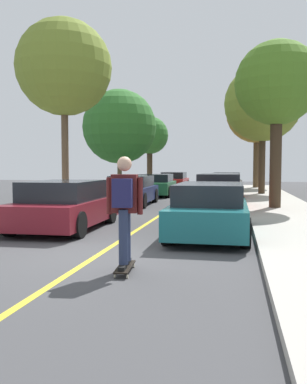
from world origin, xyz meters
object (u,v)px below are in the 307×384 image
object	(u,v)px
parked_car_left_far	(156,185)
street_tree_right_near	(263,103)
street_tree_right_far	(257,113)
fire_hydrant	(65,200)
street_tree_left_nearest	(64,68)
skateboarder	(124,204)
parked_car_right_nearest	(210,210)
parked_car_left_farthest	(174,181)
street_tree_right_nearest	(277,85)
skateboard	(125,267)
street_tree_left_near	(119,127)
parked_car_left_near	(131,190)
parked_car_right_farthest	(226,182)
parked_car_left_nearest	(65,205)
parked_car_right_near	(220,192)
parked_car_right_far	(224,186)
street_tree_left_far	(150,136)

from	to	relation	value
parked_car_left_far	street_tree_right_near	world-z (taller)	street_tree_right_near
street_tree_right_far	fire_hydrant	xyz separation A→B (m)	(-7.49, -17.66, -5.18)
street_tree_left_nearest	skateboarder	world-z (taller)	street_tree_left_nearest
parked_car_right_nearest	street_tree_left_nearest	distance (m)	9.31
parked_car_left_farthest	fire_hydrant	distance (m)	16.48
skateboarder	street_tree_right_nearest	bearing A→B (deg)	72.16
parked_car_right_nearest	skateboard	size ratio (longest dim) A/B	4.71
street_tree_left_near	skateboard	distance (m)	17.75
parked_car_left_near	fire_hydrant	size ratio (longest dim) A/B	6.16
parked_car_right_nearest	street_tree_right_near	world-z (taller)	street_tree_right_near
street_tree_left_nearest	street_tree_right_near	distance (m)	12.22
parked_car_right_farthest	street_tree_right_far	world-z (taller)	street_tree_right_far
parked_car_left_nearest	street_tree_right_far	world-z (taller)	street_tree_right_far
parked_car_right_near	fire_hydrant	size ratio (longest dim) A/B	6.72
parked_car_left_near	parked_car_right_farthest	xyz separation A→B (m)	(3.91, 10.46, 0.01)
parked_car_left_nearest	parked_car_left_far	xyz separation A→B (m)	(-0.00, 12.92, -0.01)
street_tree_right_near	street_tree_right_far	xyz separation A→B (m)	(-0.00, 7.13, 0.38)
skateboarder	parked_car_right_near	bearing A→B (deg)	83.59
parked_car_left_farthest	fire_hydrant	world-z (taller)	parked_car_left_farthest
parked_car_left_nearest	parked_car_right_nearest	bearing A→B (deg)	-5.29
parked_car_right_nearest	parked_car_right_far	bearing A→B (deg)	90.00
parked_car_left_near	street_tree_left_near	world-z (taller)	street_tree_left_near
parked_car_right_nearest	street_tree_right_nearest	xyz separation A→B (m)	(2.08, 6.15, 4.11)
street_tree_right_far	street_tree_left_far	bearing A→B (deg)	-178.85
street_tree_left_far	street_tree_right_near	world-z (taller)	street_tree_right_near
street_tree_right_far	street_tree_left_near	bearing A→B (deg)	-133.16
parked_car_left_nearest	street_tree_left_nearest	size ratio (longest dim) A/B	0.56
parked_car_right_near	skateboard	distance (m)	9.91
parked_car_left_far	parked_car_left_farthest	world-z (taller)	parked_car_left_farthest
parked_car_left_far	street_tree_right_near	bearing A→B (deg)	10.25
street_tree_left_nearest	fire_hydrant	distance (m)	5.25
street_tree_right_near	street_tree_right_far	world-z (taller)	street_tree_right_far
street_tree_right_nearest	parked_car_left_nearest	bearing A→B (deg)	-135.99
parked_car_right_nearest	street_tree_left_near	world-z (taller)	street_tree_left_near
parked_car_right_farthest	parked_car_left_near	bearing A→B (deg)	-110.51
parked_car_left_near	parked_car_right_farthest	world-z (taller)	parked_car_right_farthest
street_tree_right_near	parked_car_left_near	bearing A→B (deg)	-131.30
parked_car_right_far	street_tree_left_far	bearing A→B (deg)	122.72
parked_car_left_far	parked_car_left_farthest	size ratio (longest dim) A/B	0.96
parked_car_left_farthest	parked_car_left_far	bearing A→B (deg)	-90.01
fire_hydrant	parked_car_left_nearest	bearing A→B (deg)	-66.61
parked_car_left_farthest	street_tree_left_far	bearing A→B (deg)	152.45
parked_car_left_farthest	street_tree_right_near	distance (m)	9.60
parked_car_left_nearest	street_tree_right_nearest	world-z (taller)	street_tree_right_nearest
parked_car_right_farthest	street_tree_left_far	xyz separation A→B (m)	(-5.99, 3.32, 3.43)
parked_car_left_farthest	parked_car_right_near	world-z (taller)	parked_car_right_near
parked_car_right_nearest	street_tree_left_near	xyz separation A→B (m)	(-5.99, 12.89, 3.33)
street_tree_left_near	fire_hydrant	size ratio (longest dim) A/B	8.52
parked_car_left_far	street_tree_right_nearest	xyz separation A→B (m)	(5.99, -7.14, 4.12)
parked_car_left_far	street_tree_right_nearest	size ratio (longest dim) A/B	0.71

